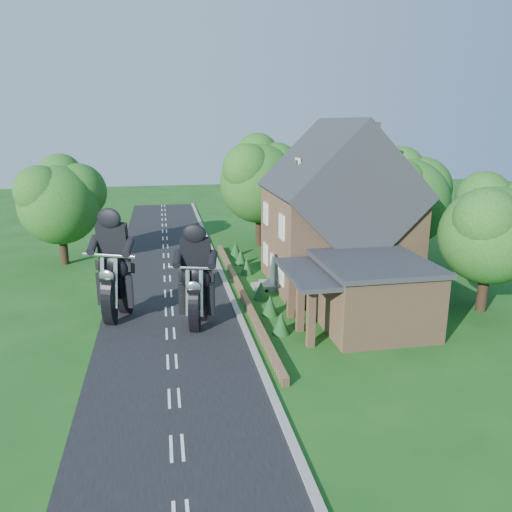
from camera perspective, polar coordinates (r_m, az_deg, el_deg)
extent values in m
plane|color=#164914|center=(24.96, -9.75, -8.76)|extent=(120.00, 120.00, 0.00)
cube|color=black|center=(24.96, -9.76, -8.73)|extent=(7.00, 80.00, 0.02)
cube|color=gray|center=(25.21, -1.36, -8.13)|extent=(0.30, 80.00, 0.12)
cube|color=#8B6746|center=(29.87, -1.70, -4.08)|extent=(0.30, 22.00, 0.40)
cube|color=#8B6746|center=(31.54, 9.17, 2.06)|extent=(8.00, 8.00, 6.00)
cube|color=#25272C|center=(31.01, 9.40, 7.47)|extent=(8.48, 8.64, 8.48)
cube|color=#8B6746|center=(31.51, 13.17, 13.25)|extent=(0.60, 0.90, 1.60)
cube|color=white|center=(30.06, 4.78, 10.26)|extent=(0.12, 0.80, 0.90)
cube|color=black|center=(30.05, 4.67, 10.26)|extent=(0.04, 0.55, 0.65)
cube|color=white|center=(30.92, 1.91, -1.75)|extent=(0.10, 1.10, 2.10)
cube|color=gray|center=(31.12, 1.29, -3.37)|extent=(0.80, 1.60, 0.30)
cube|color=gray|center=(31.05, 0.38, -3.56)|extent=(0.80, 1.60, 0.15)
cube|color=white|center=(28.71, 2.88, -1.94)|extent=(0.10, 1.10, 1.40)
cube|color=black|center=(28.71, 2.84, -1.95)|extent=(0.04, 0.92, 1.22)
cube|color=white|center=(32.84, 1.09, 0.26)|extent=(0.10, 1.10, 1.40)
cube|color=black|center=(32.84, 1.05, 0.26)|extent=(0.04, 0.92, 1.22)
cube|color=white|center=(28.04, 2.95, 3.34)|extent=(0.10, 1.10, 1.40)
cube|color=black|center=(28.04, 2.91, 3.34)|extent=(0.04, 0.92, 1.22)
cube|color=white|center=(32.26, 1.11, 4.90)|extent=(0.10, 1.10, 1.40)
cube|color=black|center=(32.25, 1.07, 4.90)|extent=(0.04, 0.92, 1.22)
cube|color=#8B6746|center=(25.67, 13.08, -4.41)|extent=(5.00, 5.60, 3.20)
cube|color=#25272C|center=(25.17, 13.31, -0.72)|extent=(5.30, 5.94, 0.24)
cube|color=#25272C|center=(24.20, 6.53, -1.94)|extent=(2.60, 5.32, 0.22)
cube|color=#8B6746|center=(22.92, 6.29, -7.03)|extent=(0.35, 0.35, 2.80)
cube|color=#8B6746|center=(24.53, 5.07, -5.49)|extent=(0.35, 0.35, 2.80)
cube|color=#8B6746|center=(26.16, 4.01, -4.14)|extent=(0.35, 0.35, 2.80)
cylinder|color=black|center=(29.81, 24.88, -3.13)|extent=(0.56, 0.56, 2.80)
sphere|color=#1D4F16|center=(29.12, 25.49, 2.18)|extent=(5.20, 5.20, 5.20)
sphere|color=#1D4F16|center=(30.09, 26.89, 3.91)|extent=(3.74, 3.74, 3.74)
sphere|color=#1D4F16|center=(27.78, 25.14, 3.86)|extent=(3.22, 3.22, 3.22)
sphere|color=#1D4F16|center=(29.71, 24.88, 6.06)|extent=(2.86, 2.86, 2.86)
cylinder|color=black|center=(36.49, 16.65, 0.97)|extent=(0.56, 0.56, 3.00)
sphere|color=#1D4F16|center=(35.89, 17.02, 5.85)|extent=(6.00, 6.00, 6.00)
sphere|color=#1D4F16|center=(36.93, 18.58, 7.38)|extent=(4.32, 4.32, 4.32)
sphere|color=#1D4F16|center=(34.45, 16.30, 7.56)|extent=(3.72, 3.72, 3.72)
sphere|color=#1D4F16|center=(36.74, 16.55, 9.39)|extent=(3.30, 3.30, 3.30)
cylinder|color=black|center=(42.15, 9.03, 3.67)|extent=(0.56, 0.56, 3.60)
sphere|color=#1D4F16|center=(41.58, 9.24, 8.78)|extent=(7.20, 7.20, 7.20)
sphere|color=#1D4F16|center=(42.72, 11.05, 10.32)|extent=(5.18, 5.18, 5.18)
sphere|color=#1D4F16|center=(40.02, 8.13, 10.66)|extent=(4.46, 4.46, 4.46)
sphere|color=#1D4F16|center=(42.78, 8.85, 12.35)|extent=(3.96, 3.96, 3.96)
cylinder|color=black|center=(41.52, 0.72, 3.54)|extent=(0.56, 0.56, 3.40)
sphere|color=#1D4F16|center=(40.97, 0.73, 8.29)|extent=(6.40, 6.40, 6.40)
sphere|color=#1D4F16|center=(41.80, 2.52, 9.73)|extent=(4.61, 4.61, 4.61)
sphere|color=#1D4F16|center=(39.69, -0.59, 9.93)|extent=(3.97, 3.97, 3.97)
sphere|color=#1D4F16|center=(42.04, 0.53, 11.53)|extent=(3.52, 3.52, 3.52)
cylinder|color=black|center=(38.49, -20.80, 1.17)|extent=(0.56, 0.56, 2.80)
sphere|color=#1D4F16|center=(37.94, -21.21, 5.48)|extent=(5.60, 5.60, 5.60)
sphere|color=#1D4F16|center=(38.17, -19.31, 6.98)|extent=(4.03, 4.03, 4.03)
sphere|color=#1D4F16|center=(37.17, -23.08, 6.87)|extent=(3.47, 3.47, 3.47)
sphere|color=#1D4F16|center=(38.78, -21.05, 8.61)|extent=(3.08, 3.08, 3.08)
cone|color=#123B18|center=(24.42, 2.88, -7.69)|extent=(0.90, 0.90, 1.10)
cone|color=#123B18|center=(26.68, 1.62, -5.66)|extent=(0.90, 0.90, 1.10)
cone|color=#123B18|center=(28.99, 0.56, -3.94)|extent=(0.90, 0.90, 1.10)
cone|color=#123B18|center=(33.67, -1.10, -1.22)|extent=(0.90, 0.90, 1.10)
cone|color=#123B18|center=(36.05, -1.77, -0.13)|extent=(0.90, 0.90, 1.10)
cone|color=#123B18|center=(38.44, -2.35, 0.83)|extent=(0.90, 0.90, 1.10)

